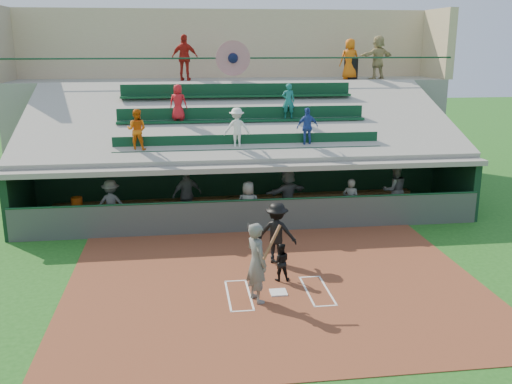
{
  "coord_description": "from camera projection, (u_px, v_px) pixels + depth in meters",
  "views": [
    {
      "loc": [
        -2.36,
        -13.34,
        6.28
      ],
      "look_at": [
        -0.12,
        3.5,
        1.8
      ],
      "focal_mm": 40.0,
      "sensor_mm": 36.0,
      "label": 1
    }
  ],
  "objects": [
    {
      "name": "concourse_staff_b",
      "position": [
        350.0,
        59.0,
        26.22
      ],
      "size": [
        0.9,
        0.59,
        1.84
      ],
      "primitive_type": "imported",
      "rotation": [
        0.0,
        0.0,
        3.15
      ],
      "color": "#DC610C",
      "rests_on": "concourse_slab"
    },
    {
      "name": "concourse_staff_a",
      "position": [
        185.0,
        58.0,
        25.29
      ],
      "size": [
        1.27,
        0.77,
        2.01
      ],
      "primitive_type": "imported",
      "rotation": [
        0.0,
        0.0,
        2.89
      ],
      "color": "#B21D14",
      "rests_on": "concourse_slab"
    },
    {
      "name": "water_cooler",
      "position": [
        77.0,
        203.0,
        19.86
      ],
      "size": [
        0.38,
        0.38,
        0.38
      ],
      "primitive_type": "cylinder",
      "color": "#C3480B",
      "rests_on": "white_table"
    },
    {
      "name": "dugout_floor",
      "position": [
        248.0,
        216.0,
        21.15
      ],
      "size": [
        16.0,
        3.5,
        0.04
      ],
      "primitive_type": "cube",
      "color": "gray",
      "rests_on": "ground"
    },
    {
      "name": "batters_box_chalk",
      "position": [
        278.0,
        293.0,
        14.68
      ],
      "size": [
        2.65,
        1.85,
        0.01
      ],
      "color": "white",
      "rests_on": "dirt_slab"
    },
    {
      "name": "dugout_player_c",
      "position": [
        248.0,
        205.0,
        19.43
      ],
      "size": [
        0.92,
        0.7,
        1.68
      ],
      "primitive_type": "imported",
      "rotation": [
        0.0,
        0.0,
        2.92
      ],
      "color": "#595B56",
      "rests_on": "dugout_floor"
    },
    {
      "name": "ground",
      "position": [
        278.0,
        294.0,
        14.69
      ],
      "size": [
        100.0,
        100.0,
        0.0
      ],
      "primitive_type": "plane",
      "color": "#1C5718",
      "rests_on": "ground"
    },
    {
      "name": "trash_bin",
      "position": [
        351.0,
        68.0,
        26.49
      ],
      "size": [
        0.65,
        0.65,
        0.97
      ],
      "primitive_type": "cylinder",
      "color": "black",
      "rests_on": "concourse_slab"
    },
    {
      "name": "white_table",
      "position": [
        78.0,
        217.0,
        19.94
      ],
      "size": [
        0.75,
        0.58,
        0.63
      ],
      "primitive_type": "cube",
      "rotation": [
        0.0,
        0.0,
        -0.06
      ],
      "color": "silver",
      "rests_on": "dugout_floor"
    },
    {
      "name": "concourse_staff_c",
      "position": [
        378.0,
        57.0,
        26.52
      ],
      "size": [
        1.93,
        1.19,
        1.99
      ],
      "primitive_type": "imported",
      "rotation": [
        0.0,
        0.0,
        3.5
      ],
      "color": "tan",
      "rests_on": "concourse_slab"
    },
    {
      "name": "grandstand",
      "position": [
        237.0,
        140.0,
        24.18
      ],
      "size": [
        20.4,
        10.4,
        7.8
      ],
      "color": "#484D48",
      "rests_on": "ground"
    },
    {
      "name": "dugout_player_a",
      "position": [
        111.0,
        204.0,
        19.64
      ],
      "size": [
        1.13,
        0.71,
        1.68
      ],
      "primitive_type": "imported",
      "rotation": [
        0.0,
        0.0,
        3.06
      ],
      "color": "#5E605B",
      "rests_on": "dugout_floor"
    },
    {
      "name": "dugout_player_f",
      "position": [
        394.0,
        190.0,
        20.97
      ],
      "size": [
        0.96,
        0.76,
        1.93
      ],
      "primitive_type": "imported",
      "rotation": [
        0.0,
        0.0,
        3.17
      ],
      "color": "#4F524E",
      "rests_on": "dugout_floor"
    },
    {
      "name": "catcher",
      "position": [
        280.0,
        262.0,
        15.34
      ],
      "size": [
        0.54,
        0.44,
        1.05
      ],
      "primitive_type": "imported",
      "rotation": [
        0.0,
        0.0,
        3.06
      ],
      "color": "black",
      "rests_on": "dirt_slab"
    },
    {
      "name": "home_plate",
      "position": [
        278.0,
        292.0,
        14.68
      ],
      "size": [
        0.43,
        0.43,
        0.03
      ],
      "primitive_type": "cube",
      "color": "white",
      "rests_on": "dirt_slab"
    },
    {
      "name": "dirt_slab",
      "position": [
        275.0,
        285.0,
        15.16
      ],
      "size": [
        11.0,
        9.0,
        0.02
      ],
      "primitive_type": "cube",
      "color": "brown",
      "rests_on": "ground"
    },
    {
      "name": "dugout_player_e",
      "position": [
        351.0,
        201.0,
        20.06
      ],
      "size": [
        0.71,
        0.64,
        1.62
      ],
      "primitive_type": "imported",
      "rotation": [
        0.0,
        0.0,
        2.58
      ],
      "color": "#535651",
      "rests_on": "dugout_floor"
    },
    {
      "name": "dugout_player_d",
      "position": [
        288.0,
        193.0,
        20.7
      ],
      "size": [
        1.75,
        1.2,
        1.82
      ],
      "primitive_type": "imported",
      "rotation": [
        0.0,
        0.0,
        3.58
      ],
      "color": "#5E615B",
      "rests_on": "dugout_floor"
    },
    {
      "name": "batter_at_plate",
      "position": [
        257.0,
        262.0,
        14.0
      ],
      "size": [
        0.99,
        0.87,
        2.03
      ],
      "color": "#535651",
      "rests_on": "dirt_slab"
    },
    {
      "name": "dugout_bench",
      "position": [
        239.0,
        202.0,
        22.19
      ],
      "size": [
        13.93,
        0.85,
        0.42
      ],
      "primitive_type": "cube",
      "rotation": [
        0.0,
        0.0,
        0.03
      ],
      "color": "olive",
      "rests_on": "dugout_floor"
    },
    {
      "name": "dugout_player_b",
      "position": [
        187.0,
        195.0,
        20.39
      ],
      "size": [
        1.2,
        0.86,
        1.9
      ],
      "primitive_type": "imported",
      "rotation": [
        0.0,
        0.0,
        3.55
      ],
      "color": "#535651",
      "rests_on": "dugout_floor"
    },
    {
      "name": "home_umpire",
      "position": [
        277.0,
        233.0,
        16.53
      ],
      "size": [
        1.33,
        1.04,
        1.81
      ],
      "primitive_type": "imported",
      "rotation": [
        0.0,
        0.0,
        2.78
      ],
      "color": "black",
      "rests_on": "dirt_slab"
    },
    {
      "name": "concourse_slab",
      "position": [
        231.0,
        129.0,
        27.04
      ],
      "size": [
        20.0,
        3.0,
        4.6
      ],
      "primitive_type": "cube",
      "color": "gray",
      "rests_on": "ground"
    }
  ]
}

